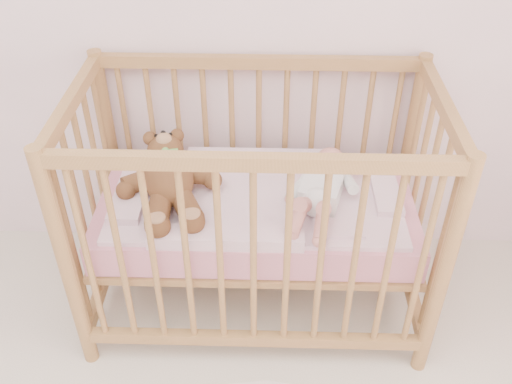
# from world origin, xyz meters

# --- Properties ---
(crib) EXTENTS (1.36, 0.76, 1.00)m
(crib) POSITION_xyz_m (0.45, 1.60, 0.50)
(crib) COLOR #B1844B
(crib) RESTS_ON floor
(mattress) EXTENTS (1.22, 0.62, 0.13)m
(mattress) POSITION_xyz_m (0.45, 1.60, 0.49)
(mattress) COLOR pink
(mattress) RESTS_ON crib
(blanket) EXTENTS (1.10, 0.58, 0.06)m
(blanket) POSITION_xyz_m (0.45, 1.60, 0.56)
(blanket) COLOR #E9A0BC
(blanket) RESTS_ON mattress
(baby) EXTENTS (0.40, 0.60, 0.13)m
(baby) POSITION_xyz_m (0.70, 1.58, 0.64)
(baby) COLOR silver
(baby) RESTS_ON blanket
(teddy_bear) EXTENTS (0.54, 0.67, 0.16)m
(teddy_bear) POSITION_xyz_m (0.12, 1.58, 0.65)
(teddy_bear) COLOR brown
(teddy_bear) RESTS_ON blanket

